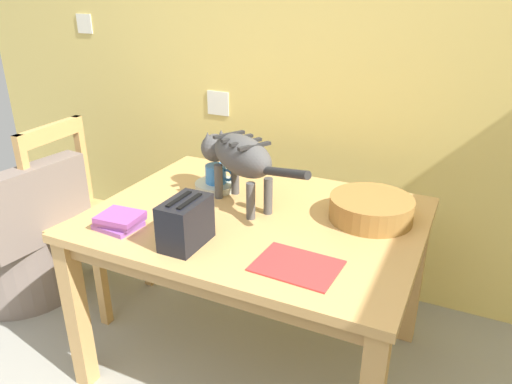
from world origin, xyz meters
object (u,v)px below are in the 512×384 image
object	(u,v)px
cat	(238,156)
coffee_mug	(216,174)
saucer_bowl	(216,185)
magazine	(297,266)
book_stack	(119,221)
wooden_chair_near	(85,217)
wicker_armchair	(23,248)
wicker_basket	(371,208)
toaster	(186,223)
dining_table	(256,233)

from	to	relation	value
cat	coffee_mug	world-z (taller)	cat
saucer_bowl	magazine	world-z (taller)	saucer_bowl
cat	saucer_bowl	bearing A→B (deg)	90.00
cat	book_stack	distance (m)	0.53
book_stack	wooden_chair_near	xyz separation A→B (m)	(-0.61, 0.41, -0.30)
coffee_mug	book_stack	distance (m)	0.51
wicker_armchair	cat	bearing A→B (deg)	-77.31
magazine	wicker_basket	world-z (taller)	wicker_basket
coffee_mug	wicker_armchair	bearing A→B (deg)	-168.07
saucer_bowl	toaster	world-z (taller)	toaster
cat	toaster	xyz separation A→B (m)	(-0.00, -0.40, -0.12)
cat	wicker_armchair	world-z (taller)	cat
saucer_bowl	wooden_chair_near	distance (m)	0.81
dining_table	magazine	xyz separation A→B (m)	(0.29, -0.29, 0.09)
dining_table	wooden_chair_near	world-z (taller)	wooden_chair_near
magazine	cat	bearing A→B (deg)	140.87
saucer_bowl	magazine	size ratio (longest dim) A/B	0.70
dining_table	coffee_mug	world-z (taller)	coffee_mug
magazine	wicker_armchair	xyz separation A→B (m)	(-1.66, 0.23, -0.46)
toaster	wicker_armchair	xyz separation A→B (m)	(-1.25, 0.26, -0.54)
cat	wicker_basket	bearing A→B (deg)	-51.40
magazine	wicker_armchair	size ratio (longest dim) A/B	0.35
saucer_bowl	wicker_armchair	bearing A→B (deg)	-168.04
dining_table	cat	bearing A→B (deg)	147.53
dining_table	saucer_bowl	xyz separation A→B (m)	(-0.28, 0.17, 0.10)
book_stack	toaster	bearing A→B (deg)	0.36
book_stack	magazine	bearing A→B (deg)	2.48
toaster	wooden_chair_near	size ratio (longest dim) A/B	0.21
coffee_mug	toaster	bearing A→B (deg)	-72.27
wicker_basket	wooden_chair_near	size ratio (longest dim) A/B	0.35
dining_table	toaster	bearing A→B (deg)	-110.56
magazine	wicker_armchair	distance (m)	1.74
saucer_bowl	wicker_basket	xyz separation A→B (m)	(0.70, -0.01, 0.03)
saucer_bowl	coffee_mug	world-z (taller)	coffee_mug
wicker_basket	book_stack	bearing A→B (deg)	-150.34
saucer_bowl	wooden_chair_near	size ratio (longest dim) A/B	0.20
dining_table	wooden_chair_near	distance (m)	1.05
cat	magazine	xyz separation A→B (m)	(0.41, -0.37, -0.21)
cat	wicker_basket	xyz separation A→B (m)	(0.54, 0.08, -0.16)
wicker_basket	magazine	bearing A→B (deg)	-106.74
magazine	book_stack	size ratio (longest dim) A/B	1.55
magazine	book_stack	world-z (taller)	book_stack
toaster	wicker_armchair	distance (m)	1.39
toaster	magazine	bearing A→B (deg)	4.03
dining_table	wicker_basket	bearing A→B (deg)	20.42
book_stack	wicker_basket	distance (m)	0.97
cat	book_stack	xyz separation A→B (m)	(-0.30, -0.40, -0.18)
saucer_bowl	toaster	size ratio (longest dim) A/B	0.96
dining_table	coffee_mug	xyz separation A→B (m)	(-0.28, 0.17, 0.15)
saucer_bowl	coffee_mug	bearing A→B (deg)	0.00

